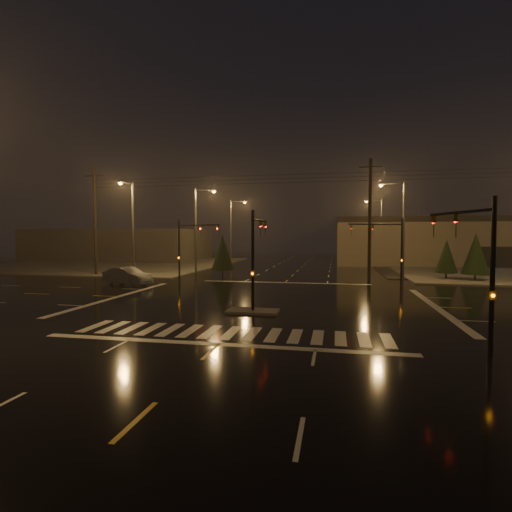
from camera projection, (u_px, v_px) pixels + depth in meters
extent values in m
plane|color=black|center=(265.00, 301.00, 27.37)|extent=(140.00, 140.00, 0.00)
cube|color=#4E4B45|center=(110.00, 264.00, 62.63)|extent=(36.00, 36.00, 0.12)
cube|color=#4E4B45|center=(253.00, 311.00, 23.45)|extent=(3.00, 1.60, 0.15)
cube|color=beige|center=(231.00, 333.00, 18.55)|extent=(15.00, 2.60, 0.01)
cube|color=beige|center=(218.00, 344.00, 16.60)|extent=(16.00, 0.50, 0.01)
cube|color=beige|center=(285.00, 283.00, 38.14)|extent=(16.00, 0.50, 0.01)
cube|color=#3E3837|center=(121.00, 244.00, 75.22)|extent=(30.00, 18.00, 5.60)
cylinder|color=black|center=(253.00, 262.00, 23.29)|extent=(0.18, 0.18, 6.00)
cylinder|color=black|center=(260.00, 220.00, 25.37)|extent=(0.12, 4.50, 0.12)
imported|color=#594707|center=(265.00, 222.00, 27.35)|extent=(0.16, 0.20, 1.00)
cube|color=#594707|center=(253.00, 274.00, 23.33)|extent=(0.25, 0.18, 0.35)
cylinder|color=black|center=(402.00, 253.00, 35.43)|extent=(0.18, 0.18, 6.00)
cylinder|color=black|center=(376.00, 224.00, 34.92)|extent=(4.74, 1.82, 0.12)
imported|color=#594707|center=(351.00, 225.00, 34.59)|extent=(0.24, 0.22, 1.00)
cube|color=#594707|center=(401.00, 260.00, 35.46)|extent=(0.25, 0.18, 0.35)
cylinder|color=black|center=(179.00, 251.00, 39.55)|extent=(0.18, 0.18, 6.00)
cylinder|color=black|center=(199.00, 225.00, 38.12)|extent=(4.74, 1.82, 0.12)
imported|color=#594707|center=(217.00, 225.00, 36.96)|extent=(0.24, 0.22, 1.00)
cube|color=#594707|center=(179.00, 258.00, 39.59)|extent=(0.25, 0.18, 0.35)
cylinder|color=black|center=(492.00, 277.00, 14.87)|extent=(0.18, 0.18, 6.00)
cylinder|color=black|center=(459.00, 212.00, 16.71)|extent=(1.48, 3.80, 0.12)
imported|color=#594707|center=(434.00, 216.00, 18.49)|extent=(0.22, 0.24, 1.00)
cube|color=#594707|center=(492.00, 295.00, 14.90)|extent=(0.25, 0.18, 0.35)
cylinder|color=#38383A|center=(196.00, 231.00, 46.99)|extent=(0.24, 0.24, 10.00)
cylinder|color=#38383A|center=(205.00, 190.00, 46.50)|extent=(2.40, 0.14, 0.14)
cube|color=#38383A|center=(214.00, 190.00, 46.29)|extent=(0.70, 0.30, 0.18)
sphere|color=orange|center=(214.00, 191.00, 46.29)|extent=(0.32, 0.32, 0.32)
cylinder|color=#38383A|center=(231.00, 232.00, 62.65)|extent=(0.24, 0.24, 10.00)
cylinder|color=#38383A|center=(238.00, 201.00, 62.17)|extent=(2.40, 0.14, 0.14)
cube|color=#38383A|center=(245.00, 202.00, 61.95)|extent=(0.70, 0.30, 0.18)
sphere|color=orange|center=(245.00, 202.00, 61.96)|extent=(0.32, 0.32, 0.32)
cylinder|color=#38383A|center=(404.00, 231.00, 40.51)|extent=(0.24, 0.24, 10.00)
cylinder|color=#38383A|center=(392.00, 183.00, 40.50)|extent=(2.40, 0.14, 0.14)
cube|color=#38383A|center=(381.00, 184.00, 40.72)|extent=(0.70, 0.30, 0.18)
sphere|color=orange|center=(381.00, 185.00, 40.72)|extent=(0.32, 0.32, 0.32)
cylinder|color=#38383A|center=(382.00, 232.00, 60.09)|extent=(0.24, 0.24, 10.00)
cylinder|color=#38383A|center=(374.00, 200.00, 60.08)|extent=(2.40, 0.14, 0.14)
cube|color=#38383A|center=(366.00, 201.00, 60.30)|extent=(0.70, 0.30, 0.18)
sphere|color=orange|center=(366.00, 202.00, 60.30)|extent=(0.32, 0.32, 0.32)
cylinder|color=#38383A|center=(133.00, 231.00, 41.51)|extent=(0.24, 0.24, 10.00)
cylinder|color=#38383A|center=(126.00, 183.00, 40.08)|extent=(0.14, 2.40, 0.14)
cube|color=#38383A|center=(120.00, 182.00, 39.01)|extent=(0.30, 0.70, 0.18)
sphere|color=orange|center=(120.00, 183.00, 39.01)|extent=(0.32, 0.32, 0.32)
cylinder|color=black|center=(95.00, 222.00, 45.08)|extent=(0.32, 0.32, 12.00)
cube|color=black|center=(94.00, 176.00, 44.81)|extent=(2.20, 0.12, 0.12)
cylinder|color=black|center=(370.00, 220.00, 39.19)|extent=(0.32, 0.32, 12.00)
cube|color=black|center=(371.00, 167.00, 38.92)|extent=(2.20, 0.12, 0.12)
cylinder|color=black|center=(446.00, 276.00, 40.98)|extent=(0.18, 0.18, 0.70)
cone|color=black|center=(446.00, 256.00, 40.88)|extent=(2.18, 2.18, 3.40)
cylinder|color=black|center=(475.00, 278.00, 39.35)|extent=(0.18, 0.18, 0.70)
cone|color=black|center=(476.00, 254.00, 39.22)|extent=(2.58, 2.58, 4.04)
cylinder|color=black|center=(223.00, 273.00, 44.20)|extent=(0.18, 0.18, 0.70)
cone|color=black|center=(223.00, 252.00, 44.08)|extent=(2.50, 2.50, 3.90)
imported|color=#56595D|center=(127.00, 276.00, 36.50)|extent=(5.12, 3.03, 1.60)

